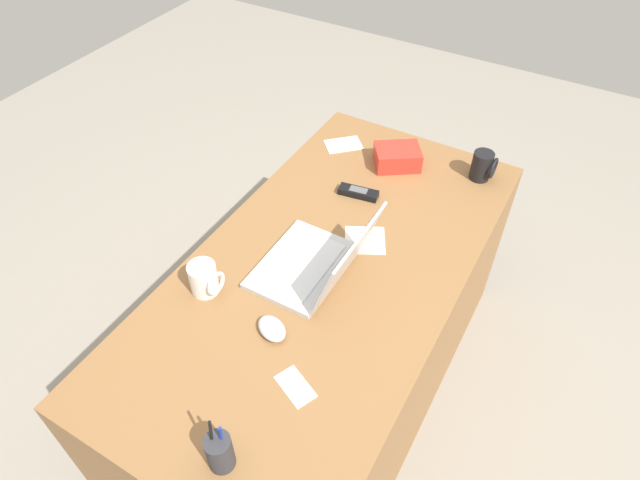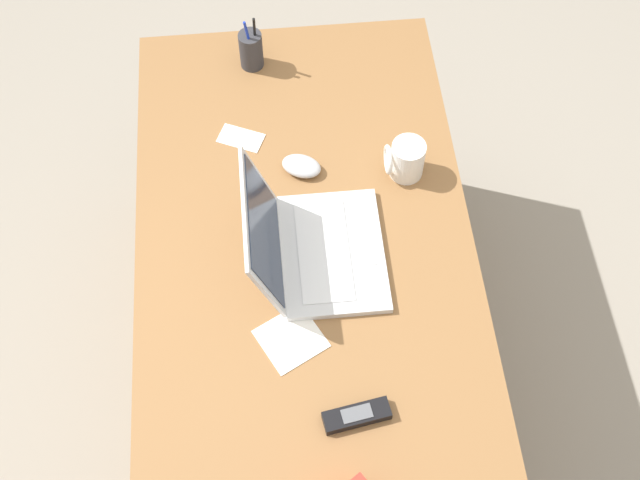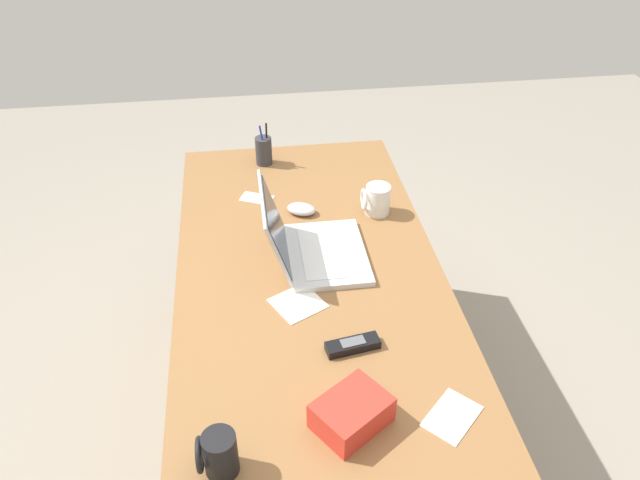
# 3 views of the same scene
# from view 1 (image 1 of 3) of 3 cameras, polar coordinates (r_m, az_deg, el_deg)

# --- Properties ---
(ground_plane) EXTENTS (6.00, 6.00, 0.00)m
(ground_plane) POSITION_cam_1_polar(r_m,az_deg,el_deg) (2.28, 0.63, -15.02)
(ground_plane) COLOR gray
(desk) EXTENTS (1.56, 0.79, 0.73)m
(desk) POSITION_cam_1_polar(r_m,az_deg,el_deg) (1.97, 0.71, -9.73)
(desk) COLOR olive
(desk) RESTS_ON ground
(laptop) EXTENTS (0.32, 0.31, 0.23)m
(laptop) POSITION_cam_1_polar(r_m,az_deg,el_deg) (1.63, -0.35, -2.45)
(laptop) COLOR silver
(laptop) RESTS_ON desk
(computer_mouse) EXTENTS (0.10, 0.12, 0.03)m
(computer_mouse) POSITION_cam_1_polar(r_m,az_deg,el_deg) (1.52, -5.01, -9.13)
(computer_mouse) COLOR silver
(computer_mouse) RESTS_ON desk
(coffee_mug_white) EXTENTS (0.08, 0.09, 0.10)m
(coffee_mug_white) POSITION_cam_1_polar(r_m,az_deg,el_deg) (1.62, -11.89, -3.96)
(coffee_mug_white) COLOR white
(coffee_mug_white) RESTS_ON desk
(coffee_mug_tall) EXTENTS (0.08, 0.08, 0.11)m
(coffee_mug_tall) POSITION_cam_1_polar(r_m,az_deg,el_deg) (2.05, 16.53, 7.37)
(coffee_mug_tall) COLOR black
(coffee_mug_tall) RESTS_ON desk
(cordless_phone) EXTENTS (0.07, 0.14, 0.03)m
(cordless_phone) POSITION_cam_1_polar(r_m,az_deg,el_deg) (1.93, 4.00, 4.94)
(cordless_phone) COLOR black
(cordless_phone) RESTS_ON desk
(pen_holder) EXTENTS (0.06, 0.06, 0.17)m
(pen_holder) POSITION_cam_1_polar(r_m,az_deg,el_deg) (1.32, -10.36, -20.80)
(pen_holder) COLOR #333338
(pen_holder) RESTS_ON desk
(snack_bag) EXTENTS (0.19, 0.20, 0.07)m
(snack_bag) POSITION_cam_1_polar(r_m,az_deg,el_deg) (2.06, 8.03, 8.53)
(snack_bag) COLOR red
(snack_bag) RESTS_ON desk
(paper_note_near_laptop) EXTENTS (0.17, 0.17, 0.00)m
(paper_note_near_laptop) POSITION_cam_1_polar(r_m,az_deg,el_deg) (1.77, 4.68, -0.01)
(paper_note_near_laptop) COLOR white
(paper_note_near_laptop) RESTS_ON desk
(paper_note_left) EXTENTS (0.10, 0.13, 0.00)m
(paper_note_left) POSITION_cam_1_polar(r_m,az_deg,el_deg) (1.44, -2.57, -14.94)
(paper_note_left) COLOR white
(paper_note_left) RESTS_ON desk
(paper_note_right) EXTENTS (0.16, 0.16, 0.00)m
(paper_note_right) POSITION_cam_1_polar(r_m,az_deg,el_deg) (2.17, 2.45, 9.85)
(paper_note_right) COLOR white
(paper_note_right) RESTS_ON desk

